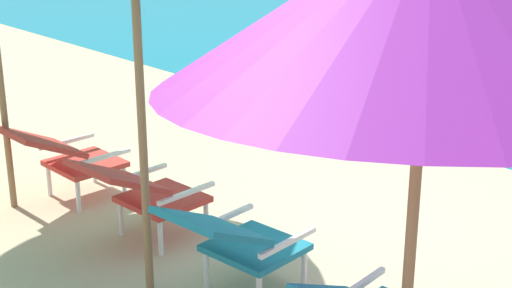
# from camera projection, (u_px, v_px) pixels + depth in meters

# --- Properties ---
(lounge_chair_far_left) EXTENTS (0.55, 0.87, 0.68)m
(lounge_chair_far_left) POSITION_uv_depth(u_px,v_px,m) (65.00, 154.00, 6.03)
(lounge_chair_far_left) COLOR red
(lounge_chair_far_left) RESTS_ON ground_plane
(lounge_chair_near_left) EXTENTS (0.57, 0.90, 0.68)m
(lounge_chair_near_left) POSITION_uv_depth(u_px,v_px,m) (142.00, 190.00, 5.36)
(lounge_chair_near_left) COLOR red
(lounge_chair_near_left) RESTS_ON ground_plane
(lounge_chair_near_right) EXTENTS (0.60, 0.91, 0.68)m
(lounge_chair_near_right) POSITION_uv_depth(u_px,v_px,m) (236.00, 238.00, 4.64)
(lounge_chair_near_right) COLOR teal
(lounge_chair_near_right) RESTS_ON ground_plane
(beach_umbrella_right) EXTENTS (2.98, 2.97, 2.42)m
(beach_umbrella_right) POSITION_uv_depth(u_px,v_px,m) (428.00, 1.00, 2.94)
(beach_umbrella_right) COLOR olive
(beach_umbrella_right) RESTS_ON ground_plane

